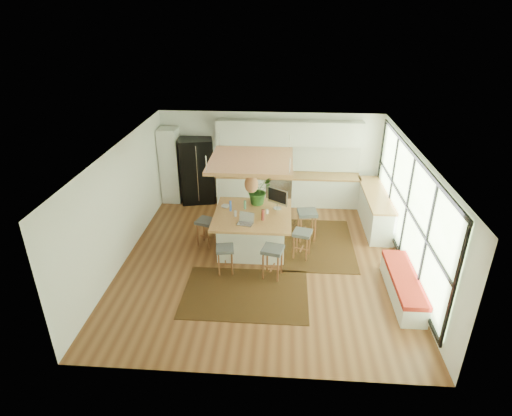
# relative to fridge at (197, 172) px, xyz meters

# --- Properties ---
(floor) EXTENTS (7.00, 7.00, 0.00)m
(floor) POSITION_rel_fridge_xyz_m (2.17, -3.20, -0.93)
(floor) COLOR brown
(floor) RESTS_ON ground
(ceiling) EXTENTS (7.00, 7.00, 0.00)m
(ceiling) POSITION_rel_fridge_xyz_m (2.17, -3.20, 1.78)
(ceiling) COLOR white
(ceiling) RESTS_ON ground
(wall_back) EXTENTS (6.50, 0.00, 6.50)m
(wall_back) POSITION_rel_fridge_xyz_m (2.17, 0.30, 0.42)
(wall_back) COLOR white
(wall_back) RESTS_ON ground
(wall_front) EXTENTS (6.50, 0.00, 6.50)m
(wall_front) POSITION_rel_fridge_xyz_m (2.17, -6.70, 0.42)
(wall_front) COLOR white
(wall_front) RESTS_ON ground
(wall_left) EXTENTS (0.00, 7.00, 7.00)m
(wall_left) POSITION_rel_fridge_xyz_m (-1.08, -3.20, 0.42)
(wall_left) COLOR white
(wall_left) RESTS_ON ground
(wall_right) EXTENTS (0.00, 7.00, 7.00)m
(wall_right) POSITION_rel_fridge_xyz_m (5.42, -3.20, 0.42)
(wall_right) COLOR white
(wall_right) RESTS_ON ground
(window_wall) EXTENTS (0.10, 6.20, 2.60)m
(window_wall) POSITION_rel_fridge_xyz_m (5.39, -3.20, 0.47)
(window_wall) COLOR black
(window_wall) RESTS_ON wall_right
(pantry) EXTENTS (0.55, 0.60, 2.25)m
(pantry) POSITION_rel_fridge_xyz_m (-0.78, -0.02, 0.20)
(pantry) COLOR white
(pantry) RESTS_ON floor
(back_counter_base) EXTENTS (4.20, 0.60, 0.88)m
(back_counter_base) POSITION_rel_fridge_xyz_m (2.72, -0.02, -0.49)
(back_counter_base) COLOR white
(back_counter_base) RESTS_ON floor
(back_counter_top) EXTENTS (4.24, 0.64, 0.05)m
(back_counter_top) POSITION_rel_fridge_xyz_m (2.72, -0.02, -0.03)
(back_counter_top) COLOR #AA6D3C
(back_counter_top) RESTS_ON back_counter_base
(backsplash) EXTENTS (4.20, 0.02, 0.80)m
(backsplash) POSITION_rel_fridge_xyz_m (2.72, 0.28, 0.43)
(backsplash) COLOR white
(backsplash) RESTS_ON wall_back
(upper_cabinets) EXTENTS (4.20, 0.34, 0.70)m
(upper_cabinets) POSITION_rel_fridge_xyz_m (2.72, 0.12, 1.22)
(upper_cabinets) COLOR white
(upper_cabinets) RESTS_ON wall_back
(range) EXTENTS (0.76, 0.62, 1.00)m
(range) POSITION_rel_fridge_xyz_m (2.47, -0.02, -0.43)
(range) COLOR #A5A5AA
(range) RESTS_ON floor
(right_counter_base) EXTENTS (0.60, 2.50, 0.88)m
(right_counter_base) POSITION_rel_fridge_xyz_m (5.10, -1.20, -0.49)
(right_counter_base) COLOR white
(right_counter_base) RESTS_ON floor
(right_counter_top) EXTENTS (0.64, 2.54, 0.05)m
(right_counter_top) POSITION_rel_fridge_xyz_m (5.10, -1.20, -0.03)
(right_counter_top) COLOR #AA6D3C
(right_counter_top) RESTS_ON right_counter_base
(window_bench) EXTENTS (0.52, 2.00, 0.50)m
(window_bench) POSITION_rel_fridge_xyz_m (5.12, -4.40, -0.68)
(window_bench) COLOR white
(window_bench) RESTS_ON floor
(ceiling_panel) EXTENTS (1.86, 1.86, 0.80)m
(ceiling_panel) POSITION_rel_fridge_xyz_m (1.87, -2.80, 1.12)
(ceiling_panel) COLOR #AA6D3C
(ceiling_panel) RESTS_ON ceiling
(rug_near) EXTENTS (2.60, 1.80, 0.01)m
(rug_near) POSITION_rel_fridge_xyz_m (1.88, -4.56, -0.92)
(rug_near) COLOR black
(rug_near) RESTS_ON floor
(rug_right) EXTENTS (1.80, 2.60, 0.01)m
(rug_right) POSITION_rel_fridge_xyz_m (3.50, -2.41, -0.92)
(rug_right) COLOR black
(rug_right) RESTS_ON floor
(fridge) EXTENTS (1.12, 0.96, 1.96)m
(fridge) POSITION_rel_fridge_xyz_m (0.00, 0.00, 0.00)
(fridge) COLOR black
(fridge) RESTS_ON floor
(island) EXTENTS (1.85, 1.85, 0.93)m
(island) POSITION_rel_fridge_xyz_m (1.89, -2.67, -0.46)
(island) COLOR #AA6D3C
(island) RESTS_ON floor
(stool_near_left) EXTENTS (0.44, 0.44, 0.65)m
(stool_near_left) POSITION_rel_fridge_xyz_m (1.36, -3.80, -0.57)
(stool_near_left) COLOR #43464A
(stool_near_left) RESTS_ON floor
(stool_near_right) EXTENTS (0.52, 0.52, 0.74)m
(stool_near_right) POSITION_rel_fridge_xyz_m (2.42, -3.89, -0.57)
(stool_near_right) COLOR #43464A
(stool_near_right) RESTS_ON floor
(stool_right_front) EXTENTS (0.50, 0.50, 0.68)m
(stool_right_front) POSITION_rel_fridge_xyz_m (3.08, -3.03, -0.57)
(stool_right_front) COLOR #43464A
(stool_right_front) RESTS_ON floor
(stool_right_back) EXTENTS (0.53, 0.53, 0.79)m
(stool_right_back) POSITION_rel_fridge_xyz_m (3.23, -2.16, -0.57)
(stool_right_back) COLOR #43464A
(stool_right_back) RESTS_ON floor
(stool_left_side) EXTENTS (0.52, 0.52, 0.69)m
(stool_left_side) POSITION_rel_fridge_xyz_m (0.72, -2.62, -0.57)
(stool_left_side) COLOR #43464A
(stool_left_side) RESTS_ON floor
(laptop) EXTENTS (0.43, 0.44, 0.26)m
(laptop) POSITION_rel_fridge_xyz_m (1.76, -3.22, 0.12)
(laptop) COLOR #A5A5AA
(laptop) RESTS_ON island
(monitor) EXTENTS (0.59, 0.50, 0.54)m
(monitor) POSITION_rel_fridge_xyz_m (2.47, -2.35, 0.26)
(monitor) COLOR #A5A5AA
(monitor) RESTS_ON island
(microwave) EXTENTS (0.63, 0.49, 0.38)m
(microwave) POSITION_rel_fridge_xyz_m (1.05, -0.04, 0.19)
(microwave) COLOR #A5A5AA
(microwave) RESTS_ON back_counter_top
(island_plant) EXTENTS (0.97, 0.98, 0.57)m
(island_plant) POSITION_rel_fridge_xyz_m (1.97, -2.08, 0.29)
(island_plant) COLOR #1E4C19
(island_plant) RESTS_ON island
(island_bowl) EXTENTS (0.25, 0.25, 0.05)m
(island_bowl) POSITION_rel_fridge_xyz_m (1.19, -2.38, 0.03)
(island_bowl) COLOR silver
(island_bowl) RESTS_ON island
(island_bottle_0) EXTENTS (0.07, 0.07, 0.19)m
(island_bottle_0) POSITION_rel_fridge_xyz_m (1.34, -2.57, 0.10)
(island_bottle_0) COLOR blue
(island_bottle_0) RESTS_ON island
(island_bottle_1) EXTENTS (0.07, 0.07, 0.19)m
(island_bottle_1) POSITION_rel_fridge_xyz_m (1.49, -2.82, 0.10)
(island_bottle_1) COLOR #BBB9BF
(island_bottle_1) RESTS_ON island
(island_bottle_2) EXTENTS (0.07, 0.07, 0.19)m
(island_bottle_2) POSITION_rel_fridge_xyz_m (2.14, -2.97, 0.10)
(island_bottle_2) COLOR #993A33
(island_bottle_2) RESTS_ON island
(island_bottle_3) EXTENTS (0.07, 0.07, 0.19)m
(island_bottle_3) POSITION_rel_fridge_xyz_m (2.24, -2.62, 0.10)
(island_bottle_3) COLOR silver
(island_bottle_3) RESTS_ON island
(island_bottle_4) EXTENTS (0.07, 0.07, 0.19)m
(island_bottle_4) POSITION_rel_fridge_xyz_m (1.69, -2.42, 0.10)
(island_bottle_4) COLOR #518764
(island_bottle_4) RESTS_ON island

